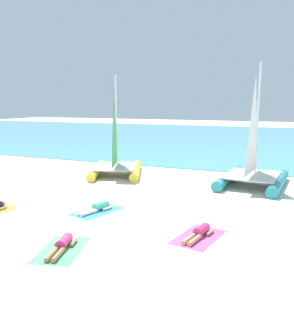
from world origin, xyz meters
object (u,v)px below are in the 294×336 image
object	(u,v)px
towel_center_left	(97,211)
towel_center_right	(62,250)
sailboat_teal	(253,168)
sunbather_center_right	(62,244)
sailboat_yellow	(116,161)
sunbather_rightmost	(200,232)
towel_rightmost	(198,237)
sunbather_center_left	(98,207)

from	to	relation	value
towel_center_left	towel_center_right	size ratio (longest dim) A/B	1.00
sailboat_teal	towel_center_left	xyz separation A→B (m)	(-4.86, -6.45, -0.87)
sunbather_center_right	towel_center_left	bearing A→B (deg)	89.17
sailboat_teal	sailboat_yellow	bearing A→B (deg)	-173.42
towel_center_left	sailboat_yellow	bearing A→B (deg)	111.64
towel_center_left	towel_center_right	distance (m)	3.47
towel_center_left	sunbather_rightmost	size ratio (longest dim) A/B	1.21
towel_center_right	sunbather_center_right	size ratio (longest dim) A/B	1.23
sailboat_teal	towel_center_right	world-z (taller)	sailboat_teal
towel_center_right	towel_rightmost	size ratio (longest dim) A/B	1.00
sunbather_center_left	sunbather_center_right	size ratio (longest dim) A/B	1.00
sunbather_rightmost	sunbather_center_left	bearing A→B (deg)	176.56
towel_rightmost	sunbather_center_right	bearing A→B (deg)	-144.66
sailboat_yellow	sunbather_center_left	world-z (taller)	sailboat_yellow
sunbather_center_left	sunbather_rightmost	distance (m)	4.25
sunbather_center_right	sailboat_teal	bearing A→B (deg)	51.84
towel_center_right	sailboat_teal	bearing A→B (deg)	68.03
towel_center_right	sunbather_rightmost	world-z (taller)	sunbather_rightmost
sailboat_yellow	towel_center_left	size ratio (longest dim) A/B	2.87
sailboat_yellow	sunbather_center_left	size ratio (longest dim) A/B	3.52
towel_center_left	towel_center_right	xyz separation A→B (m)	(0.91, -3.35, 0.00)
sailboat_teal	sunbather_center_right	xyz separation A→B (m)	(-3.97, -9.74, -0.74)
sailboat_teal	towel_rightmost	xyz separation A→B (m)	(-0.72, -7.43, -0.87)
sailboat_yellow	towel_center_left	xyz separation A→B (m)	(2.43, -6.12, -0.81)
sunbather_center_right	sunbather_rightmost	bearing A→B (deg)	20.03
sailboat_yellow	sunbather_rightmost	size ratio (longest dim) A/B	3.48
sunbather_center_left	sunbather_center_right	xyz separation A→B (m)	(0.87, -3.35, 0.00)
sailboat_teal	towel_center_left	size ratio (longest dim) A/B	3.09
sailboat_teal	towel_center_right	size ratio (longest dim) A/B	3.09
sailboat_yellow	sunbather_rightmost	world-z (taller)	sailboat_yellow
towel_center_right	towel_rightmost	world-z (taller)	same
towel_center_right	sunbather_rightmost	size ratio (longest dim) A/B	1.21
sailboat_yellow	sailboat_teal	bearing A→B (deg)	-19.47
towel_center_right	sunbather_rightmost	distance (m)	4.06
sailboat_teal	sunbather_center_left	world-z (taller)	sailboat_teal
towel_center_right	sunbather_rightmost	xyz separation A→B (m)	(3.24, 2.43, 0.13)
sunbather_rightmost	towel_rightmost	bearing A→B (deg)	-90.00
towel_rightmost	sunbather_rightmost	xyz separation A→B (m)	(0.01, 0.07, 0.13)
sailboat_yellow	towel_center_left	world-z (taller)	sailboat_yellow
sunbather_center_left	towel_center_right	xyz separation A→B (m)	(0.89, -3.42, -0.13)
towel_center_left	sunbather_center_right	bearing A→B (deg)	-74.86
towel_center_right	sunbather_rightmost	bearing A→B (deg)	36.89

